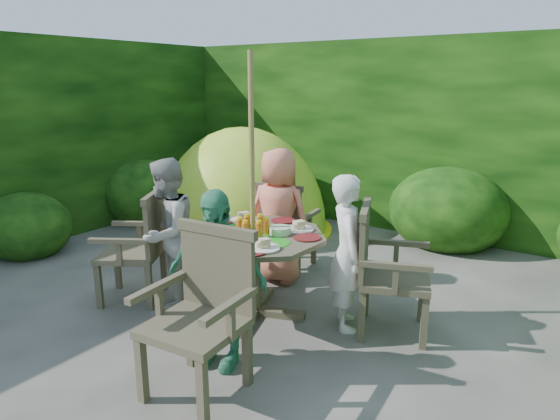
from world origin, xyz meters
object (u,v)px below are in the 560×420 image
Objects in this scene: dome_tent at (242,229)px; garden_chair_left at (140,245)px; garden_chair_right at (384,268)px; garden_chair_back at (285,225)px; child_left at (167,233)px; child_front at (217,279)px; child_back at (279,216)px; parasol_pole at (252,191)px; child_right at (348,253)px; patio_table at (254,247)px; garden_chair_front at (203,310)px.

garden_chair_left is at bearing -80.94° from dome_tent.
garden_chair_right is 2.19m from garden_chair_left.
child_left is at bearing 65.47° from garden_chair_back.
child_front is (-0.77, -1.11, 0.11)m from garden_chair_right.
child_left is (-1.79, -0.62, 0.13)m from garden_chair_right.
child_back is at bearing 103.96° from garden_chair_back.
parasol_pole is 0.92m from child_front.
garden_chair_back is at bearing 96.36° from child_front.
garden_chair_right is at bearing -106.04° from child_right.
child_back is (0.11, -0.28, 0.18)m from garden_chair_back.
dome_tent reaches higher than patio_table.
child_right is at bearing 90.80° from child_left.
dome_tent reaches higher than garden_chair_right.
garden_chair_front is at bearing -69.62° from parasol_pole.
garden_chair_right is 1.36m from child_front.
garden_chair_front is 1.34m from child_right.
garden_chair_right is 0.36× the size of dome_tent.
parasol_pole reaches higher than garden_chair_right.
garden_chair_back is at bearing 110.26° from patio_table.
parasol_pole reaches higher than dome_tent.
parasol_pole reaches higher than child_right.
garden_chair_left reaches higher than garden_chair_back.
garden_chair_back is at bearing 42.99° from garden_chair_right.
garden_chair_front is 0.37× the size of dome_tent.
dome_tent is (-1.31, 0.90, -0.49)m from garden_chair_back.
garden_chair_front reaches higher than patio_table.
dome_tent reaches higher than child_front.
child_front reaches higher than patio_table.
child_left reaches higher than child_front.
patio_table is at bearing 104.90° from garden_chair_front.
patio_table is at bearing 87.66° from garden_chair_right.
child_back reaches higher than garden_chair_right.
garden_chair_front is at bearing 32.89° from garden_chair_left.
garden_chair_left is 0.95× the size of garden_chair_front.
child_front is at bearing 119.61° from child_right.
garden_chair_front reaches higher than garden_chair_right.
child_right reaches higher than garden_chair_right.
parasol_pole is at bearing 76.73° from garden_chair_left.
parasol_pole is 1.26m from garden_chair_back.
garden_chair_right is 1.53m from garden_chair_front.
child_back is at bearing 135.80° from child_left.
dome_tent reaches higher than child_back.
dome_tent is at bearing 119.67° from garden_chair_front.
parasol_pole is 2.38× the size of garden_chair_back.
garden_chair_back is 0.89× the size of garden_chair_front.
garden_chair_left is at bearing -161.75° from parasol_pole.
child_right is 0.46× the size of dome_tent.
garden_chair_left is at bearing 74.05° from child_right.
dome_tent reaches higher than garden_chair_back.
garden_chair_front is 1.90m from child_back.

